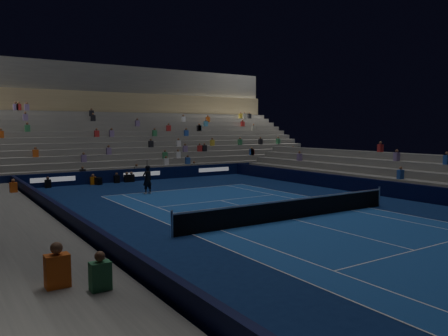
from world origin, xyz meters
TOP-DOWN VIEW (x-y plane):
  - ground at (0.00, 0.00)m, footprint 90.00×90.00m
  - court_surface at (0.00, 0.00)m, footprint 10.97×23.77m
  - sponsor_barrier_far at (0.00, 18.50)m, footprint 44.00×0.25m
  - sponsor_barrier_east at (9.70, 0.00)m, footprint 0.25×37.00m
  - sponsor_barrier_west at (-9.70, 0.00)m, footprint 0.25×37.00m
  - grandstand_main at (0.00, 27.90)m, footprint 44.00×15.20m
  - grandstand_east at (13.17, 0.00)m, footprint 5.00×37.00m
  - tennis_net at (0.00, 0.00)m, footprint 12.90×0.10m
  - tennis_player at (-2.56, 11.33)m, footprint 0.77×0.58m
  - broadcast_camera at (-3.86, 17.72)m, footprint 0.56×0.94m

SIDE VIEW (x-z plane):
  - ground at x=0.00m, z-range 0.00..0.00m
  - court_surface at x=0.00m, z-range 0.00..0.01m
  - broadcast_camera at x=-3.86m, z-range 0.01..0.58m
  - sponsor_barrier_far at x=0.00m, z-range 0.00..1.00m
  - sponsor_barrier_east at x=9.70m, z-range 0.00..1.00m
  - sponsor_barrier_west at x=-9.70m, z-range 0.00..1.00m
  - tennis_net at x=0.00m, z-range -0.05..1.05m
  - grandstand_east at x=13.17m, z-range -0.33..2.17m
  - tennis_player at x=-2.56m, z-range 0.00..1.89m
  - grandstand_main at x=0.00m, z-range -2.22..8.98m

